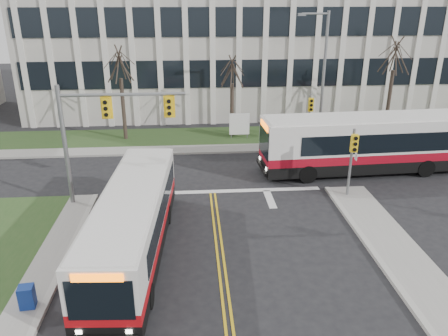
% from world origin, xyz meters
% --- Properties ---
extents(ground, '(120.00, 120.00, 0.00)m').
position_xyz_m(ground, '(0.00, 0.00, 0.00)').
color(ground, black).
rests_on(ground, ground).
extents(sidewalk_cross, '(44.00, 1.60, 0.14)m').
position_xyz_m(sidewalk_cross, '(5.00, 15.20, 0.07)').
color(sidewalk_cross, '#9E9B93').
rests_on(sidewalk_cross, ground).
extents(building_lawn, '(44.00, 5.00, 0.12)m').
position_xyz_m(building_lawn, '(5.00, 18.00, 0.06)').
color(building_lawn, '#29481E').
rests_on(building_lawn, ground).
extents(office_building, '(40.00, 16.00, 12.00)m').
position_xyz_m(office_building, '(5.00, 30.00, 6.00)').
color(office_building, beige).
rests_on(office_building, ground).
extents(mast_arm_signal, '(6.11, 0.38, 6.20)m').
position_xyz_m(mast_arm_signal, '(-5.62, 7.16, 4.26)').
color(mast_arm_signal, slate).
rests_on(mast_arm_signal, ground).
extents(signal_pole_near, '(0.34, 0.39, 3.80)m').
position_xyz_m(signal_pole_near, '(7.20, 6.90, 2.50)').
color(signal_pole_near, slate).
rests_on(signal_pole_near, ground).
extents(signal_pole_far, '(0.34, 0.39, 3.80)m').
position_xyz_m(signal_pole_far, '(7.20, 15.40, 2.50)').
color(signal_pole_far, slate).
rests_on(signal_pole_far, ground).
extents(streetlight, '(2.15, 0.25, 9.20)m').
position_xyz_m(streetlight, '(8.03, 16.20, 5.19)').
color(streetlight, slate).
rests_on(streetlight, ground).
extents(directory_sign, '(1.50, 0.12, 2.00)m').
position_xyz_m(directory_sign, '(2.50, 17.50, 1.17)').
color(directory_sign, slate).
rests_on(directory_sign, ground).
extents(tree_left, '(1.80, 1.80, 7.70)m').
position_xyz_m(tree_left, '(-6.00, 18.00, 5.51)').
color(tree_left, '#42352B').
rests_on(tree_left, ground).
extents(tree_mid, '(1.80, 1.80, 6.82)m').
position_xyz_m(tree_mid, '(2.00, 18.20, 4.88)').
color(tree_mid, '#42352B').
rests_on(tree_mid, ground).
extents(tree_right, '(1.80, 1.80, 8.25)m').
position_xyz_m(tree_right, '(14.00, 18.00, 5.91)').
color(tree_right, '#42352B').
rests_on(tree_right, ground).
extents(bus_main, '(2.96, 10.75, 2.83)m').
position_xyz_m(bus_main, '(-3.51, 2.19, 1.42)').
color(bus_main, silver).
rests_on(bus_main, ground).
extents(bus_cross, '(12.92, 3.41, 3.41)m').
position_xyz_m(bus_cross, '(9.53, 10.51, 1.71)').
color(bus_cross, silver).
rests_on(bus_cross, ground).
extents(newspaper_box_blue, '(0.55, 0.50, 0.95)m').
position_xyz_m(newspaper_box_blue, '(-6.80, -1.07, 0.47)').
color(newspaper_box_blue, navy).
rests_on(newspaper_box_blue, ground).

